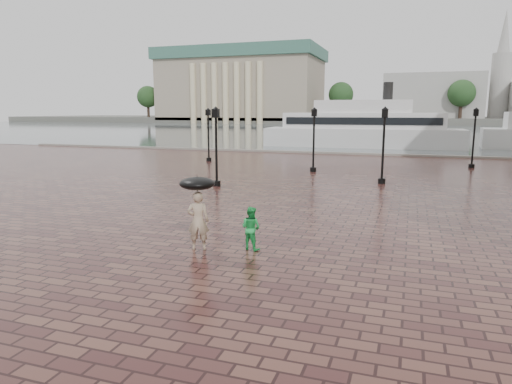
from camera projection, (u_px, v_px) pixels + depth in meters
ground at (261, 241)px, 15.22m from camera, size 300.00×300.00×0.00m
harbour_water at (390, 130)px, 100.97m from camera, size 240.00×240.00×0.00m
quay_edge at (362, 155)px, 45.05m from camera, size 80.00×0.60×0.30m
far_shore at (399, 120)px, 164.16m from camera, size 300.00×60.00×2.00m
museum at (241, 84)px, 165.00m from camera, size 57.00×32.50×26.00m
far_trees at (399, 94)px, 142.18m from camera, size 188.00×8.00×13.50m
street_lamps at (318, 139)px, 31.73m from camera, size 21.44×14.44×4.40m
adult_pedestrian at (198, 221)px, 14.16m from camera, size 0.78×0.64×1.86m
child_pedestrian at (251, 228)px, 14.23m from camera, size 0.78×0.67×1.37m
ferry_near at (362, 128)px, 54.54m from camera, size 23.21×6.24×7.56m
umbrella at (197, 184)px, 13.95m from camera, size 1.10×1.10×1.19m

